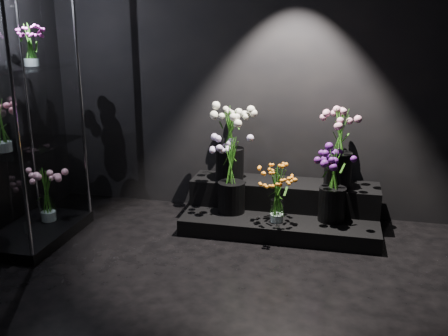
% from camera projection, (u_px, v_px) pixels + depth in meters
% --- Properties ---
extents(floor, '(4.00, 4.00, 0.00)m').
position_uv_depth(floor, '(191.00, 314.00, 3.29)').
color(floor, black).
rests_on(floor, ground).
extents(wall_back, '(4.00, 0.00, 4.00)m').
position_uv_depth(wall_back, '(248.00, 71.00, 4.76)').
color(wall_back, black).
rests_on(wall_back, floor).
extents(display_riser, '(1.77, 0.79, 0.39)m').
position_uv_depth(display_riser, '(282.00, 208.00, 4.70)').
color(display_riser, black).
rests_on(display_riser, floor).
extents(display_case, '(0.59, 0.99, 2.18)m').
position_uv_depth(display_case, '(23.00, 117.00, 4.13)').
color(display_case, black).
rests_on(display_case, floor).
extents(bouquet_orange_bells, '(0.31, 0.31, 0.50)m').
position_uv_depth(bouquet_orange_bells, '(277.00, 194.00, 4.35)').
color(bouquet_orange_bells, white).
rests_on(bouquet_orange_bells, display_riser).
extents(bouquet_lilac, '(0.47, 0.47, 0.70)m').
position_uv_depth(bouquet_lilac, '(232.00, 171.00, 4.55)').
color(bouquet_lilac, black).
rests_on(bouquet_lilac, display_riser).
extents(bouquet_purple, '(0.35, 0.35, 0.66)m').
position_uv_depth(bouquet_purple, '(334.00, 180.00, 4.35)').
color(bouquet_purple, black).
rests_on(bouquet_purple, display_riser).
extents(bouquet_cream_roses, '(0.50, 0.50, 0.69)m').
position_uv_depth(bouquet_cream_roses, '(230.00, 139.00, 4.73)').
color(bouquet_cream_roses, black).
rests_on(bouquet_cream_roses, display_riser).
extents(bouquet_pink_roses, '(0.35, 0.35, 0.74)m').
position_uv_depth(bouquet_pink_roses, '(340.00, 143.00, 4.48)').
color(bouquet_pink_roses, black).
rests_on(bouquet_pink_roses, display_riser).
extents(bouquet_case_pink, '(0.33, 0.33, 0.41)m').
position_uv_depth(bouquet_case_pink, '(1.00, 125.00, 3.95)').
color(bouquet_case_pink, white).
rests_on(bouquet_case_pink, display_case).
extents(bouquet_case_magenta, '(0.26, 0.26, 0.35)m').
position_uv_depth(bouquet_case_magenta, '(30.00, 45.00, 4.12)').
color(bouquet_case_magenta, white).
rests_on(bouquet_case_magenta, display_case).
extents(bouquet_case_base_pink, '(0.31, 0.31, 0.50)m').
position_uv_depth(bouquet_case_base_pink, '(46.00, 193.00, 4.50)').
color(bouquet_case_base_pink, white).
rests_on(bouquet_case_base_pink, display_case).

